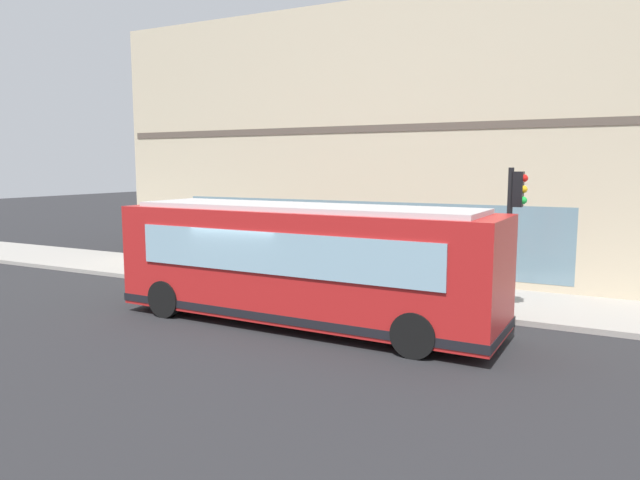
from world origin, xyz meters
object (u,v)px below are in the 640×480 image
object	(u,v)px
city_bus_nearside	(302,264)
pedestrian_near_hydrant	(179,245)
fire_hydrant	(361,276)
pedestrian_by_light_pole	(293,249)
traffic_light_near_corner	(515,213)

from	to	relation	value
city_bus_nearside	pedestrian_near_hydrant	bearing A→B (deg)	61.01
city_bus_nearside	fire_hydrant	size ratio (longest dim) A/B	13.65
fire_hydrant	city_bus_nearside	bearing A→B (deg)	-177.69
fire_hydrant	pedestrian_by_light_pole	xyz separation A→B (m)	(0.33, 2.73, 0.67)
traffic_light_near_corner	fire_hydrant	bearing A→B (deg)	73.71
pedestrian_by_light_pole	traffic_light_near_corner	bearing A→B (deg)	-102.99
city_bus_nearside	traffic_light_near_corner	distance (m)	5.62
city_bus_nearside	fire_hydrant	bearing A→B (deg)	2.31
fire_hydrant	pedestrian_near_hydrant	world-z (taller)	pedestrian_near_hydrant
traffic_light_near_corner	pedestrian_by_light_pole	distance (m)	7.97
city_bus_nearside	fire_hydrant	xyz separation A→B (m)	(4.22, 0.17, -1.04)
traffic_light_near_corner	pedestrian_by_light_pole	world-z (taller)	traffic_light_near_corner
city_bus_nearside	pedestrian_by_light_pole	size ratio (longest dim) A/B	5.66
city_bus_nearside	pedestrian_near_hydrant	xyz separation A→B (m)	(4.32, 7.79, -0.53)
fire_hydrant	pedestrian_by_light_pole	distance (m)	2.83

